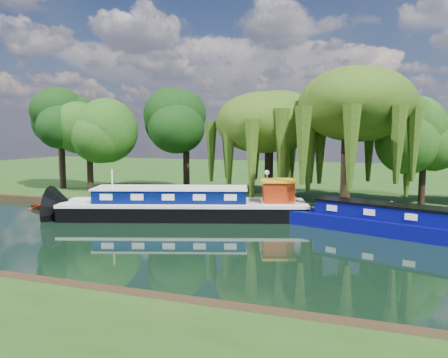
% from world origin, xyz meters
% --- Properties ---
extents(ground, '(120.00, 120.00, 0.00)m').
position_xyz_m(ground, '(0.00, 0.00, 0.00)').
color(ground, black).
extents(far_bank, '(120.00, 52.00, 0.45)m').
position_xyz_m(far_bank, '(0.00, 34.00, 0.23)').
color(far_bank, '#17370F').
rests_on(far_bank, ground).
extents(dutch_barge, '(16.55, 8.55, 3.42)m').
position_xyz_m(dutch_barge, '(-3.93, 6.01, 0.85)').
color(dutch_barge, black).
rests_on(dutch_barge, ground).
extents(narrowboat, '(12.80, 6.09, 1.86)m').
position_xyz_m(narrowboat, '(9.06, 5.48, 0.66)').
color(narrowboat, '#05065E').
rests_on(narrowboat, ground).
extents(red_dinghy, '(3.29, 2.69, 0.60)m').
position_xyz_m(red_dinghy, '(-15.14, 5.50, 0.00)').
color(red_dinghy, maroon).
rests_on(red_dinghy, ground).
extents(willow_left, '(6.81, 6.81, 8.16)m').
position_xyz_m(willow_left, '(-0.30, 14.34, 6.38)').
color(willow_left, black).
rests_on(willow_left, far_bank).
extents(willow_right, '(7.46, 7.46, 9.08)m').
position_xyz_m(willow_right, '(5.98, 11.37, 7.08)').
color(willow_right, black).
rests_on(willow_right, far_bank).
extents(tree_far_left, '(4.99, 4.99, 8.03)m').
position_xyz_m(tree_far_left, '(-16.45, 12.62, 5.95)').
color(tree_far_left, black).
rests_on(tree_far_left, far_bank).
extents(tree_far_back, '(5.07, 5.07, 8.53)m').
position_xyz_m(tree_far_back, '(-20.15, 13.38, 6.40)').
color(tree_far_back, black).
rests_on(tree_far_back, far_bank).
extents(tree_far_mid, '(5.20, 5.20, 8.52)m').
position_xyz_m(tree_far_mid, '(-8.40, 15.92, 6.32)').
color(tree_far_mid, black).
rests_on(tree_far_mid, far_bank).
extents(tree_far_right, '(4.12, 4.12, 6.75)m').
position_xyz_m(tree_far_right, '(11.21, 14.30, 5.11)').
color(tree_far_right, black).
rests_on(tree_far_right, far_bank).
extents(lamppost, '(0.36, 0.36, 2.56)m').
position_xyz_m(lamppost, '(0.50, 10.50, 2.42)').
color(lamppost, silver).
rests_on(lamppost, far_bank).
extents(mooring_posts, '(19.16, 0.16, 1.00)m').
position_xyz_m(mooring_posts, '(-0.50, 8.40, 0.95)').
color(mooring_posts, silver).
rests_on(mooring_posts, far_bank).
extents(reeds_near, '(33.70, 1.50, 1.10)m').
position_xyz_m(reeds_near, '(6.87, -7.57, 0.55)').
color(reeds_near, '#194B14').
rests_on(reeds_near, ground).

